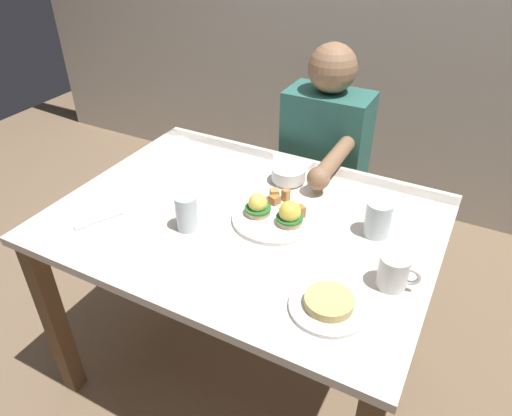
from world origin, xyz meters
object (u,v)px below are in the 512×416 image
dining_table (246,241)px  fruit_bowl (288,174)px  coffee_mug (394,271)px  diner_person (323,163)px  water_glass_far (378,220)px  eggs_benedict_plate (275,214)px  fork (96,222)px  water_glass_near (187,214)px  side_plate (329,304)px

dining_table → fruit_bowl: 0.29m
coffee_mug → diner_person: diner_person is taller
coffee_mug → diner_person: size_ratio=0.10×
water_glass_far → diner_person: diner_person is taller
eggs_benedict_plate → diner_person: bearing=95.7°
fork → water_glass_near: (0.27, 0.11, 0.05)m
water_glass_far → side_plate: (-0.02, -0.36, -0.04)m
dining_table → side_plate: side_plate is taller
dining_table → side_plate: (0.38, -0.26, 0.12)m
side_plate → fruit_bowl: bearing=123.9°
coffee_mug → water_glass_near: 0.62m
dining_table → water_glass_near: bearing=-131.0°
eggs_benedict_plate → dining_table: bearing=-168.7°
water_glass_near → diner_person: 0.77m
water_glass_far → fork: bearing=-156.0°
water_glass_near → diner_person: size_ratio=0.10×
water_glass_near → water_glass_far: bearing=24.9°
fruit_bowl → diner_person: (0.01, 0.34, -0.12)m
dining_table → coffee_mug: coffee_mug is taller
water_glass_near → side_plate: bearing=-13.0°
water_glass_near → side_plate: water_glass_near is taller
dining_table → eggs_benedict_plate: 0.16m
dining_table → water_glass_near: size_ratio=10.46×
fruit_bowl → water_glass_far: water_glass_far is taller
coffee_mug → water_glass_near: (-0.62, -0.04, 0.00)m
fork → water_glass_far: bearing=24.0°
dining_table → fork: size_ratio=8.27×
water_glass_far → side_plate: bearing=-92.7°
fruit_bowl → water_glass_far: size_ratio=1.08×
fork → water_glass_far: (0.79, 0.35, 0.05)m
dining_table → diner_person: bearing=86.4°
eggs_benedict_plate → water_glass_near: water_glass_near is taller
dining_table → coffee_mug: 0.53m
coffee_mug → water_glass_far: 0.23m
side_plate → diner_person: size_ratio=0.18×
dining_table → water_glass_far: water_glass_far is taller
eggs_benedict_plate → water_glass_near: size_ratio=2.35×
dining_table → water_glass_far: (0.40, 0.10, 0.16)m
diner_person → water_glass_far: bearing=-54.4°
coffee_mug → water_glass_far: (-0.10, 0.20, -0.00)m
water_glass_far → coffee_mug: bearing=-63.4°
eggs_benedict_plate → coffee_mug: bearing=-16.9°
eggs_benedict_plate → water_glass_far: bearing=14.9°
water_glass_near → dining_table: bearing=49.0°
dining_table → fruit_bowl: size_ratio=10.00×
water_glass_near → water_glass_far: water_glass_near is taller
fruit_bowl → water_glass_near: bearing=-111.5°
dining_table → diner_person: (0.04, 0.60, 0.02)m
fork → water_glass_far: size_ratio=1.30×
eggs_benedict_plate → coffee_mug: coffee_mug is taller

